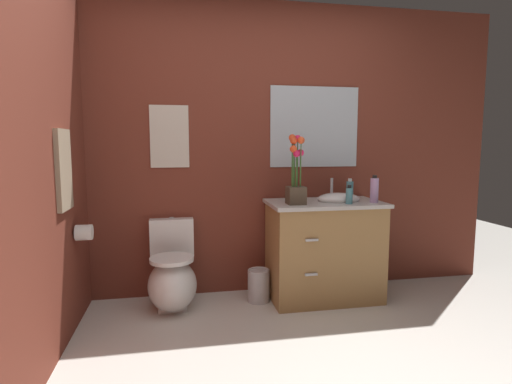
% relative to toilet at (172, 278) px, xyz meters
% --- Properties ---
extents(wall_back, '(4.16, 0.05, 2.50)m').
position_rel_toilet_xyz_m(wall_back, '(0.87, 0.30, 1.01)').
color(wall_back, maroon).
rests_on(wall_back, ground_plane).
extents(wall_left, '(0.05, 4.39, 2.50)m').
position_rel_toilet_xyz_m(wall_left, '(-0.70, -0.82, 1.01)').
color(wall_left, maroon).
rests_on(wall_left, ground_plane).
extents(toilet, '(0.38, 0.59, 0.69)m').
position_rel_toilet_xyz_m(toilet, '(0.00, 0.00, 0.00)').
color(toilet, white).
rests_on(toilet, ground_plane).
extents(vanity_cabinet, '(0.94, 0.56, 1.01)m').
position_rel_toilet_xyz_m(vanity_cabinet, '(1.26, -0.03, 0.18)').
color(vanity_cabinet, '#9E7242').
rests_on(vanity_cabinet, ground_plane).
extents(flower_vase, '(0.14, 0.14, 0.55)m').
position_rel_toilet_xyz_m(flower_vase, '(0.98, -0.12, 0.80)').
color(flower_vase, '#4C3D2D').
rests_on(flower_vase, vanity_cabinet).
extents(soap_bottle, '(0.05, 0.05, 0.15)m').
position_rel_toilet_xyz_m(soap_bottle, '(1.40, -0.19, 0.65)').
color(soap_bottle, teal).
rests_on(soap_bottle, vanity_cabinet).
extents(lotion_bottle, '(0.06, 0.06, 0.18)m').
position_rel_toilet_xyz_m(lotion_bottle, '(1.51, 0.06, 0.67)').
color(lotion_bottle, teal).
rests_on(lotion_bottle, vanity_cabinet).
extents(hand_wash_bottle, '(0.07, 0.07, 0.22)m').
position_rel_toilet_xyz_m(hand_wash_bottle, '(1.63, -0.15, 0.69)').
color(hand_wash_bottle, '#B28CBF').
rests_on(hand_wash_bottle, vanity_cabinet).
extents(trash_bin, '(0.18, 0.18, 0.27)m').
position_rel_toilet_xyz_m(trash_bin, '(0.70, -0.00, -0.11)').
color(trash_bin, '#B7B7BC').
rests_on(trash_bin, ground_plane).
extents(wall_poster, '(0.32, 0.01, 0.51)m').
position_rel_toilet_xyz_m(wall_poster, '(0.00, 0.27, 1.12)').
color(wall_poster, beige).
extents(wall_mirror, '(0.80, 0.01, 0.70)m').
position_rel_toilet_xyz_m(wall_mirror, '(1.25, 0.27, 1.21)').
color(wall_mirror, '#B2BCC6').
extents(hanging_towel, '(0.03, 0.28, 0.52)m').
position_rel_toilet_xyz_m(hanging_towel, '(-0.66, -0.41, 0.89)').
color(hanging_towel, gray).
extents(toilet_paper_roll, '(0.11, 0.11, 0.11)m').
position_rel_toilet_xyz_m(toilet_paper_roll, '(-0.60, -0.20, 0.44)').
color(toilet_paper_roll, white).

